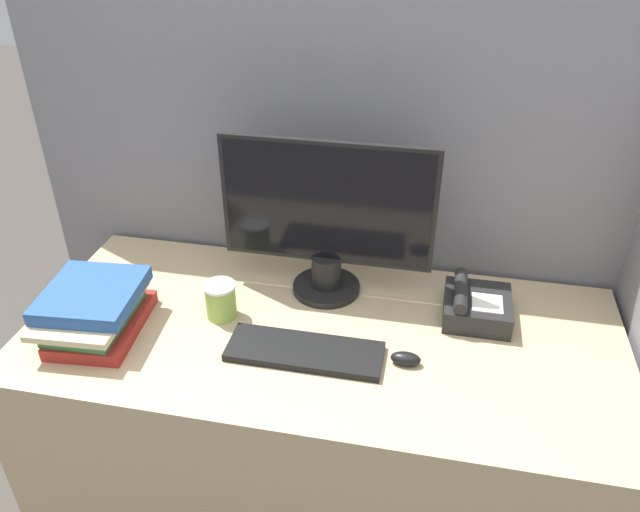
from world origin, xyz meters
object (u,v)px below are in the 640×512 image
Objects in this scene: book_stack at (95,310)px; desk_telephone at (476,306)px; mouse at (406,359)px; coffee_cup at (221,300)px; monitor at (327,222)px; keyboard at (305,351)px.

book_stack reaches higher than desk_telephone.
desk_telephone is at bearing 14.68° from book_stack.
coffee_cup is at bearing 169.36° from mouse.
monitor is 5.75× the size of coffee_cup.
book_stack is at bearing -178.90° from keyboard.
mouse is at bearing 1.92° from book_stack.
keyboard is 0.29m from coffee_cup.
book_stack is at bearing -165.32° from desk_telephone.
mouse reaches higher than keyboard.
monitor is 0.43m from mouse.
mouse is 0.41× the size of desk_telephone.
coffee_cup is at bearing -144.88° from monitor.
keyboard is at bearing -176.24° from mouse.
keyboard is at bearing -23.51° from coffee_cup.
monitor reaches higher than keyboard.
desk_telephone is (0.68, 0.13, -0.01)m from coffee_cup.
desk_telephone is at bearing -6.41° from monitor.
coffee_cup reaches higher than mouse.
desk_telephone is at bearing 30.36° from keyboard.
mouse is (0.26, -0.28, -0.21)m from monitor.
keyboard is at bearing 1.10° from book_stack.
coffee_cup is 0.33m from book_stack.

